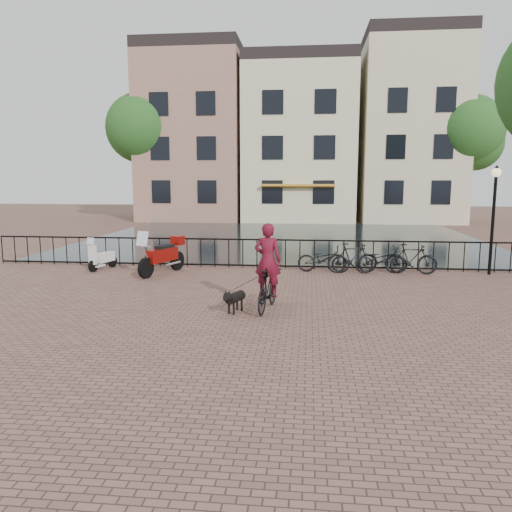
# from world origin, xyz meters

# --- Properties ---
(ground) EXTENTS (100.00, 100.00, 0.00)m
(ground) POSITION_xyz_m (0.00, 0.00, 0.00)
(ground) COLOR brown
(ground) RESTS_ON ground
(canal_water) EXTENTS (20.00, 20.00, 0.00)m
(canal_water) POSITION_xyz_m (0.00, 17.30, 0.00)
(canal_water) COLOR black
(canal_water) RESTS_ON ground
(railing) EXTENTS (20.00, 0.05, 1.02)m
(railing) POSITION_xyz_m (0.00, 8.00, 0.50)
(railing) COLOR black
(railing) RESTS_ON ground
(canal_house_left) EXTENTS (7.50, 9.00, 12.80)m
(canal_house_left) POSITION_xyz_m (-7.50, 30.00, 6.40)
(canal_house_left) COLOR #936B55
(canal_house_left) RESTS_ON ground
(canal_house_mid) EXTENTS (8.00, 9.50, 11.80)m
(canal_house_mid) POSITION_xyz_m (0.50, 30.00, 5.90)
(canal_house_mid) COLOR beige
(canal_house_mid) RESTS_ON ground
(canal_house_right) EXTENTS (7.00, 9.00, 13.30)m
(canal_house_right) POSITION_xyz_m (8.50, 30.00, 6.65)
(canal_house_right) COLOR beige
(canal_house_right) RESTS_ON ground
(tree_far_left) EXTENTS (5.04, 5.04, 9.27)m
(tree_far_left) POSITION_xyz_m (-11.00, 27.00, 6.73)
(tree_far_left) COLOR black
(tree_far_left) RESTS_ON ground
(tree_far_right) EXTENTS (4.76, 4.76, 8.76)m
(tree_far_right) POSITION_xyz_m (12.00, 27.00, 6.35)
(tree_far_right) COLOR black
(tree_far_right) RESTS_ON ground
(lamp_post) EXTENTS (0.30, 0.30, 3.45)m
(lamp_post) POSITION_xyz_m (7.20, 7.60, 2.38)
(lamp_post) COLOR black
(lamp_post) RESTS_ON ground
(cyclist) EXTENTS (0.84, 1.84, 2.44)m
(cyclist) POSITION_xyz_m (0.35, 2.32, 0.93)
(cyclist) COLOR black
(cyclist) RESTS_ON ground
(dog) EXTENTS (0.56, 0.89, 0.57)m
(dog) POSITION_xyz_m (-0.39, 2.07, 0.28)
(dog) COLOR black
(dog) RESTS_ON ground
(motorcycle) EXTENTS (1.26, 2.18, 1.53)m
(motorcycle) POSITION_xyz_m (-3.47, 6.53, 0.76)
(motorcycle) COLOR maroon
(motorcycle) RESTS_ON ground
(scooter) EXTENTS (0.71, 1.33, 1.19)m
(scooter) POSITION_xyz_m (-5.75, 7.12, 0.60)
(scooter) COLOR silver
(scooter) RESTS_ON ground
(parked_bike_0) EXTENTS (1.77, 0.76, 0.90)m
(parked_bike_0) POSITION_xyz_m (1.80, 7.40, 0.45)
(parked_bike_0) COLOR black
(parked_bike_0) RESTS_ON ground
(parked_bike_1) EXTENTS (1.71, 0.70, 1.00)m
(parked_bike_1) POSITION_xyz_m (2.75, 7.40, 0.50)
(parked_bike_1) COLOR black
(parked_bike_1) RESTS_ON ground
(parked_bike_2) EXTENTS (1.78, 0.82, 0.90)m
(parked_bike_2) POSITION_xyz_m (3.70, 7.40, 0.45)
(parked_bike_2) COLOR black
(parked_bike_2) RESTS_ON ground
(parked_bike_3) EXTENTS (1.70, 0.61, 1.00)m
(parked_bike_3) POSITION_xyz_m (4.65, 7.40, 0.50)
(parked_bike_3) COLOR black
(parked_bike_3) RESTS_ON ground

